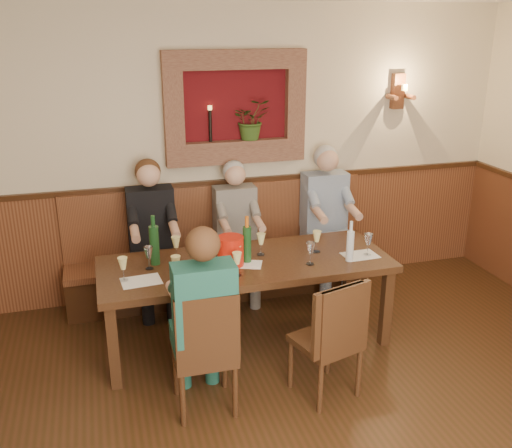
{
  "coord_description": "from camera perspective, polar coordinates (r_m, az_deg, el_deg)",
  "views": [
    {
      "loc": [
        -1.11,
        -2.33,
        2.61
      ],
      "look_at": [
        0.1,
        1.9,
        1.05
      ],
      "focal_mm": 40.0,
      "sensor_mm": 36.0,
      "label": 1
    }
  ],
  "objects": [
    {
      "name": "chair_near_right",
      "position": [
        4.32,
        7.06,
        -13.4
      ],
      "size": [
        0.52,
        0.52,
        0.94
      ],
      "rotation": [
        0.0,
        0.0,
        0.28
      ],
      "color": "#32190F",
      "rests_on": "ground"
    },
    {
      "name": "water_bottle",
      "position": [
        4.74,
        9.39,
        -2.1
      ],
      "size": [
        0.07,
        0.07,
        0.34
      ],
      "rotation": [
        0.0,
        0.0,
        0.07
      ],
      "color": "silver",
      "rests_on": "dining_table"
    },
    {
      "name": "wine_bottle_green_a",
      "position": [
        4.64,
        -0.91,
        -1.95
      ],
      "size": [
        0.07,
        0.07,
        0.39
      ],
      "rotation": [
        0.0,
        0.0,
        0.0
      ],
      "color": "#19471E",
      "rests_on": "dining_table"
    },
    {
      "name": "chair_near_left",
      "position": [
        4.16,
        -5.14,
        -14.64
      ],
      "size": [
        0.43,
        0.43,
        0.96
      ],
      "rotation": [
        0.0,
        0.0,
        -0.02
      ],
      "color": "#32190F",
      "rests_on": "ground"
    },
    {
      "name": "wall_niche",
      "position": [
        5.51,
        -1.61,
        11.11
      ],
      "size": [
        1.36,
        0.3,
        1.06
      ],
      "color": "#550C10",
      "rests_on": "ground"
    },
    {
      "name": "wine_glass_5",
      "position": [
        4.81,
        0.5,
        -2.04
      ],
      "size": [
        0.08,
        0.08,
        0.19
      ],
      "primitive_type": null,
      "color": "#F7EF94",
      "rests_on": "dining_table"
    },
    {
      "name": "wine_glass_7",
      "position": [
        4.89,
        6.09,
        -1.76
      ],
      "size": [
        0.08,
        0.08,
        0.19
      ],
      "primitive_type": null,
      "color": "#F7EF94",
      "rests_on": "dining_table"
    },
    {
      "name": "person_bench_left",
      "position": [
        5.43,
        -10.18,
        -2.56
      ],
      "size": [
        0.43,
        0.53,
        1.45
      ],
      "color": "black",
      "rests_on": "ground"
    },
    {
      "name": "wine_bottle_green_b",
      "position": [
        4.67,
        -10.13,
        -2.0
      ],
      "size": [
        0.09,
        0.09,
        0.42
      ],
      "rotation": [
        0.0,
        0.0,
        -0.2
      ],
      "color": "#19471E",
      "rests_on": "dining_table"
    },
    {
      "name": "wainscoting",
      "position": [
        3.29,
        7.88,
        -18.77
      ],
      "size": [
        6.02,
        6.02,
        1.15
      ],
      "color": "#562B18",
      "rests_on": "ground"
    },
    {
      "name": "wine_glass_6",
      "position": [
        4.64,
        5.47,
        -2.95
      ],
      "size": [
        0.08,
        0.08,
        0.19
      ],
      "primitive_type": null,
      "color": "white",
      "rests_on": "dining_table"
    },
    {
      "name": "wine_glass_1",
      "position": [
        4.61,
        -10.67,
        -3.35
      ],
      "size": [
        0.08,
        0.08,
        0.19
      ],
      "primitive_type": null,
      "color": "white",
      "rests_on": "dining_table"
    },
    {
      "name": "wine_glass_0",
      "position": [
        4.45,
        -13.13,
        -4.43
      ],
      "size": [
        0.08,
        0.08,
        0.19
      ],
      "primitive_type": null,
      "color": "#F7EF94",
      "rests_on": "dining_table"
    },
    {
      "name": "bench",
      "position": [
        5.72,
        -3.43,
        -4.03
      ],
      "size": [
        3.0,
        0.45,
        1.11
      ],
      "color": "#381E0F",
      "rests_on": "ground"
    },
    {
      "name": "spittoon_bucket",
      "position": [
        4.6,
        -2.56,
        -2.72
      ],
      "size": [
        0.25,
        0.25,
        0.24
      ],
      "primitive_type": "cylinder",
      "rotation": [
        0.0,
        0.0,
        0.21
      ],
      "color": "red",
      "rests_on": "dining_table"
    },
    {
      "name": "wine_glass_9",
      "position": [
        4.42,
        -1.9,
        -4.02
      ],
      "size": [
        0.08,
        0.08,
        0.19
      ],
      "primitive_type": null,
      "color": "#F7EF94",
      "rests_on": "dining_table"
    },
    {
      "name": "person_chair_front",
      "position": [
        4.01,
        -5.3,
        -11.0
      ],
      "size": [
        0.41,
        0.51,
        1.41
      ],
      "color": "navy",
      "rests_on": "ground"
    },
    {
      "name": "person_bench_mid",
      "position": [
        5.57,
        -1.88,
        -2.02
      ],
      "size": [
        0.4,
        0.49,
        1.38
      ],
      "color": "#524C4B",
      "rests_on": "ground"
    },
    {
      "name": "tasting_sheet_c",
      "position": [
        4.91,
        10.37,
        -3.09
      ],
      "size": [
        0.3,
        0.22,
        0.0
      ],
      "primitive_type": "cube",
      "rotation": [
        0.0,
        0.0,
        0.04
      ],
      "color": "white",
      "rests_on": "dining_table"
    },
    {
      "name": "tasting_sheet_d",
      "position": [
        4.38,
        -5.51,
        -5.72
      ],
      "size": [
        0.32,
        0.27,
        0.0
      ],
      "primitive_type": "cube",
      "rotation": [
        0.0,
        0.0,
        -0.33
      ],
      "color": "white",
      "rests_on": "dining_table"
    },
    {
      "name": "wine_glass_8",
      "position": [
        4.89,
        11.14,
        -2.03
      ],
      "size": [
        0.08,
        0.08,
        0.19
      ],
      "primitive_type": null,
      "color": "white",
      "rests_on": "dining_table"
    },
    {
      "name": "tasting_sheet_b",
      "position": [
        4.65,
        -0.98,
        -4.04
      ],
      "size": [
        0.3,
        0.26,
        0.0
      ],
      "primitive_type": "cube",
      "rotation": [
        0.0,
        0.0,
        -0.37
      ],
      "color": "white",
      "rests_on": "dining_table"
    },
    {
      "name": "room_shell",
      "position": [
        2.69,
        9.16,
        3.62
      ],
      "size": [
        6.04,
        6.04,
        2.82
      ],
      "color": "beige",
      "rests_on": "ground"
    },
    {
      "name": "wall_sconce",
      "position": [
        6.1,
        14.07,
        12.67
      ],
      "size": [
        0.25,
        0.2,
        0.35
      ],
      "color": "#562B18",
      "rests_on": "ground"
    },
    {
      "name": "tasting_sheet_a",
      "position": [
        4.45,
        -11.41,
        -5.61
      ],
      "size": [
        0.31,
        0.24,
        0.0
      ],
      "primitive_type": "cube",
      "rotation": [
        0.0,
        0.0,
        0.08
      ],
      "color": "white",
      "rests_on": "dining_table"
    },
    {
      "name": "dining_table",
      "position": [
        4.74,
        -1.0,
        -4.58
      ],
      "size": [
        2.4,
        0.9,
        0.75
      ],
      "color": "#32190F",
      "rests_on": "ground"
    },
    {
      "name": "wine_glass_2",
      "position": [
        4.4,
        -7.99,
        -4.35
      ],
      "size": [
        0.08,
        0.08,
        0.19
      ],
      "primitive_type": null,
      "color": "#F7EF94",
      "rests_on": "dining_table"
    },
    {
      "name": "wine_glass_3",
      "position": [
        4.73,
        -5.52,
        -2.5
      ],
      "size": [
        0.08,
        0.08,
        0.19
      ],
      "primitive_type": null,
      "color": "white",
      "rests_on": "dining_table"
    },
    {
      "name": "wine_glass_4",
      "position": [
        4.57,
        -1.9,
        -3.23
      ],
      "size": [
        0.08,
        0.08,
        0.19
      ],
      "primitive_type": null,
      "color": "#F7EF94",
      "rests_on": "dining_table"
    },
    {
      "name": "wine_glass_10",
      "position": [
        4.78,
        -7.99,
        -2.34
      ],
      "size": [
        0.08,
        0.08,
        0.19
      ],
      "primitive_type": null,
      "color": "#F7EF94",
      "rests_on": "dining_table"
    },
    {
      "name": "person_bench_right",
      "position": [
        5.83,
        7.07,
        -0.68
      ],
      "size": [
        0.44,
        0.54,
        1.48
      ],
      "color": "navy",
      "rests_on": "ground"
    }
  ]
}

